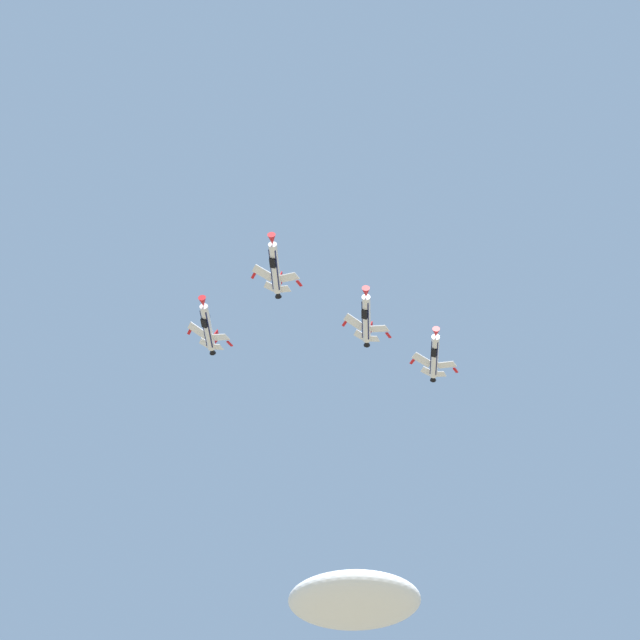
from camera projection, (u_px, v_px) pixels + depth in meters
name	position (u px, v px, depth m)	size (l,w,h in m)	color
cloud_near_formation	(354.00, 601.00, 278.04)	(41.44, 32.81, 11.27)	white
fighter_jet_lead	(275.00, 267.00, 172.18)	(10.28, 15.93, 4.67)	white
fighter_jet_left_wing	(366.00, 318.00, 177.29)	(9.91, 15.93, 5.08)	white
fighter_jet_right_wing	(208.00, 327.00, 180.77)	(9.87, 15.93, 5.11)	white
fighter_jet_left_outer	(435.00, 356.00, 189.20)	(10.22, 15.93, 4.75)	white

